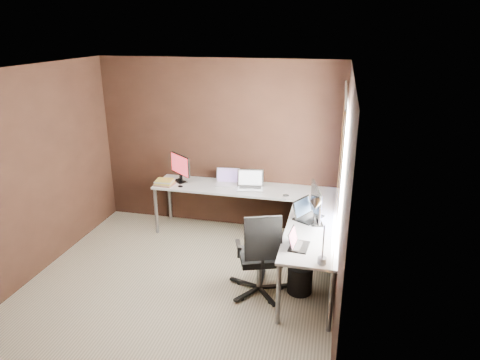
# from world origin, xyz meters

# --- Properties ---
(room) EXTENTS (3.60, 3.60, 2.50)m
(room) POSITION_xyz_m (0.34, 0.07, 1.28)
(room) COLOR beige
(room) RESTS_ON ground
(desk) EXTENTS (2.65, 2.25, 0.73)m
(desk) POSITION_xyz_m (0.84, 1.04, 0.68)
(desk) COLOR white
(desk) RESTS_ON ground
(drawer_pedestal) EXTENTS (0.42, 0.50, 0.60)m
(drawer_pedestal) POSITION_xyz_m (1.43, 1.15, 0.30)
(drawer_pedestal) COLOR white
(drawer_pedestal) RESTS_ON ground
(monitor_left) EXTENTS (0.39, 0.31, 0.42)m
(monitor_left) POSITION_xyz_m (-0.52, 1.54, 0.96)
(monitor_left) COLOR black
(monitor_left) RESTS_ON desk
(monitor_right) EXTENTS (0.18, 0.55, 0.46)m
(monitor_right) POSITION_xyz_m (1.52, 0.55, 0.99)
(monitor_right) COLOR black
(monitor_right) RESTS_ON desk
(laptop_white) EXTENTS (0.36, 0.28, 0.22)m
(laptop_white) POSITION_xyz_m (0.19, 1.59, 0.78)
(laptop_white) COLOR white
(laptop_white) RESTS_ON desk
(laptop_silver) EXTENTS (0.42, 0.33, 0.25)m
(laptop_silver) POSITION_xyz_m (0.54, 1.51, 0.78)
(laptop_silver) COLOR silver
(laptop_silver) RESTS_ON desk
(laptop_black_big) EXTENTS (0.38, 0.42, 0.23)m
(laptop_black_big) POSITION_xyz_m (1.41, 0.69, 0.78)
(laptop_black_big) COLOR black
(laptop_black_big) RESTS_ON desk
(laptop_black_small) EXTENTS (0.22, 0.29, 0.19)m
(laptop_black_small) POSITION_xyz_m (1.37, -0.07, 0.77)
(laptop_black_small) COLOR black
(laptop_black_small) RESTS_ON desk
(book_stack) EXTENTS (0.28, 0.24, 0.08)m
(book_stack) POSITION_xyz_m (-0.70, 1.35, 0.77)
(book_stack) COLOR #9F6E55
(book_stack) RESTS_ON desk
(mouse_left) EXTENTS (0.09, 0.07, 0.03)m
(mouse_left) POSITION_xyz_m (-0.44, 1.30, 0.75)
(mouse_left) COLOR black
(mouse_left) RESTS_ON desk
(mouse_corner) EXTENTS (0.10, 0.08, 0.03)m
(mouse_corner) POSITION_xyz_m (1.08, 1.30, 0.75)
(mouse_corner) COLOR black
(mouse_corner) RESTS_ON desk
(desk_lamp) EXTENTS (0.20, 0.23, 0.64)m
(desk_lamp) POSITION_xyz_m (1.58, -0.29, 1.13)
(desk_lamp) COLOR slate
(desk_lamp) RESTS_ON desk
(office_chair) EXTENTS (0.58, 0.61, 1.03)m
(office_chair) POSITION_xyz_m (0.96, 0.09, 0.30)
(office_chair) COLOR black
(office_chair) RESTS_ON ground
(wastebasket) EXTENTS (0.30, 0.30, 0.33)m
(wastebasket) POSITION_xyz_m (1.41, 0.21, 0.17)
(wastebasket) COLOR black
(wastebasket) RESTS_ON ground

